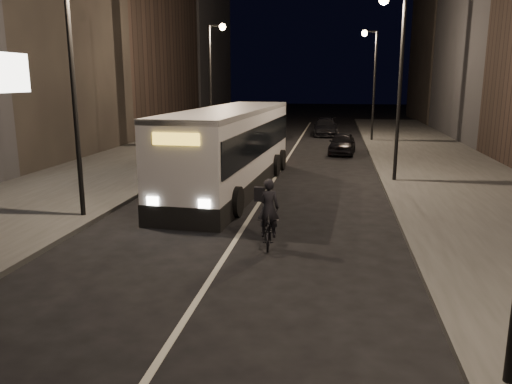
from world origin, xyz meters
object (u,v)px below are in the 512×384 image
at_px(streetlight_right_mid, 395,64).
at_px(city_bus, 232,145).
at_px(streetlight_right_far, 371,70).
at_px(streetlight_left_far, 214,69).
at_px(car_far, 325,127).
at_px(cyclist_on_bicycle, 269,224).
at_px(car_mid, 274,130).
at_px(car_near, 342,143).
at_px(streetlight_left_near, 79,58).

xyz_separation_m(streetlight_right_mid, city_bus, (-6.93, -2.25, -3.46)).
relative_size(streetlight_right_mid, streetlight_right_far, 1.00).
bearing_deg(streetlight_left_far, car_far, 53.85).
height_order(streetlight_left_far, cyclist_on_bicycle, streetlight_left_far).
distance_m(streetlight_left_far, car_mid, 8.97).
bearing_deg(car_near, car_mid, 129.00).
bearing_deg(streetlight_left_near, streetlight_left_far, 90.00).
height_order(streetlight_right_mid, car_mid, streetlight_right_mid).
bearing_deg(cyclist_on_bicycle, streetlight_right_mid, 60.86).
distance_m(streetlight_right_far, car_far, 6.98).
xyz_separation_m(streetlight_left_near, car_far, (7.30, 27.98, -4.64)).
xyz_separation_m(streetlight_right_far, streetlight_left_near, (-10.66, -24.00, 0.00)).
bearing_deg(car_mid, streetlight_left_near, 80.87).
relative_size(streetlight_right_far, streetlight_left_far, 1.00).
bearing_deg(streetlight_left_far, streetlight_right_mid, -43.16).
distance_m(cyclist_on_bicycle, car_near, 19.12).
bearing_deg(car_mid, city_bus, 89.73).
distance_m(streetlight_right_far, car_near, 8.54).
distance_m(car_near, car_far, 10.90).
xyz_separation_m(streetlight_right_far, car_mid, (-7.41, 0.94, -4.65)).
distance_m(streetlight_left_near, streetlight_left_far, 18.00).
distance_m(streetlight_right_mid, cyclist_on_bicycle, 11.70).
bearing_deg(streetlight_right_mid, car_mid, 113.63).
height_order(streetlight_right_mid, streetlight_right_far, same).
height_order(streetlight_left_near, car_mid, streetlight_left_near).
bearing_deg(streetlight_left_near, streetlight_right_mid, 36.88).
xyz_separation_m(streetlight_right_far, car_near, (-2.05, -6.84, -4.69)).
bearing_deg(car_near, streetlight_left_far, 178.85).
distance_m(streetlight_left_far, city_bus, 13.26).
height_order(cyclist_on_bicycle, car_near, cyclist_on_bicycle).
distance_m(streetlight_right_mid, car_far, 20.79).
distance_m(streetlight_right_mid, car_near, 10.49).
xyz_separation_m(streetlight_right_mid, car_mid, (-7.41, 16.94, -4.65)).
bearing_deg(streetlight_right_mid, streetlight_left_near, -143.12).
bearing_deg(streetlight_left_near, car_far, 75.39).
distance_m(streetlight_right_mid, streetlight_left_near, 13.33).
height_order(car_near, car_far, car_far).
bearing_deg(city_bus, streetlight_right_far, 72.47).
relative_size(streetlight_right_far, cyclist_on_bicycle, 4.03).
height_order(streetlight_left_near, cyclist_on_bicycle, streetlight_left_near).
xyz_separation_m(cyclist_on_bicycle, car_near, (2.23, 18.99, 0.00)).
xyz_separation_m(streetlight_right_mid, streetlight_left_near, (-10.66, -8.00, 0.00)).
height_order(streetlight_right_far, streetlight_left_far, same).
xyz_separation_m(streetlight_right_far, streetlight_left_far, (-10.66, -6.00, 0.00)).
distance_m(streetlight_right_mid, city_bus, 8.07).
height_order(city_bus, car_mid, city_bus).
height_order(city_bus, cyclist_on_bicycle, city_bus).
bearing_deg(streetlight_left_far, streetlight_right_far, 29.36).
relative_size(cyclist_on_bicycle, car_mid, 0.47).
relative_size(streetlight_right_mid, streetlight_left_far, 1.00).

